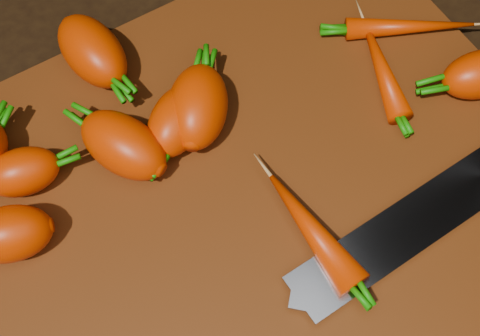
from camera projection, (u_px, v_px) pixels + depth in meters
ground at (246, 196)px, 0.55m from camera, size 2.00×2.00×0.01m
cutting_board at (246, 190)px, 0.55m from camera, size 0.50×0.40×0.01m
carrot_1 at (10, 234)px, 0.50m from camera, size 0.07×0.06×0.04m
carrot_2 at (92, 51)px, 0.57m from camera, size 0.06×0.09×0.05m
carrot_3 at (123, 145)px, 0.53m from camera, size 0.07×0.09×0.05m
carrot_4 at (177, 121)px, 0.54m from camera, size 0.08×0.07×0.04m
carrot_5 at (22, 172)px, 0.52m from camera, size 0.07×0.05×0.04m
carrot_7 at (381, 67)px, 0.58m from camera, size 0.06×0.11×0.02m
carrot_8 at (410, 27)px, 0.60m from camera, size 0.11×0.07×0.02m
carrot_9 at (312, 229)px, 0.51m from camera, size 0.03×0.11×0.03m
carrot_10 at (198, 107)px, 0.54m from camera, size 0.09×0.09×0.05m
knife at (441, 205)px, 0.52m from camera, size 0.38×0.05×0.02m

